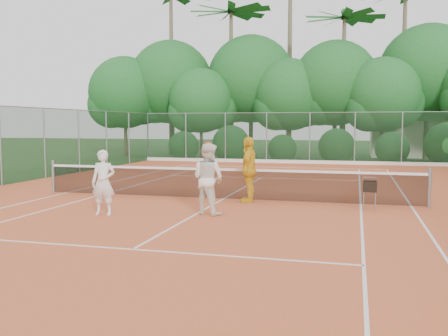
% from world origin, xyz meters
% --- Properties ---
extents(ground, '(120.00, 120.00, 0.00)m').
position_xyz_m(ground, '(0.00, 0.00, 0.00)').
color(ground, '#1F4418').
rests_on(ground, ground).
extents(clay_court, '(18.00, 36.00, 0.02)m').
position_xyz_m(clay_court, '(0.00, 0.00, 0.01)').
color(clay_court, '#D65D31').
rests_on(clay_court, ground).
extents(club_building, '(8.00, 5.00, 3.00)m').
position_xyz_m(club_building, '(9.00, 24.00, 1.50)').
color(club_building, beige).
rests_on(club_building, ground).
extents(tennis_net, '(11.97, 0.10, 1.10)m').
position_xyz_m(tennis_net, '(0.00, 0.00, 0.53)').
color(tennis_net, gray).
rests_on(tennis_net, clay_court).
extents(player_white, '(0.66, 0.49, 1.66)m').
position_xyz_m(player_white, '(-2.26, -3.31, 0.85)').
color(player_white, white).
rests_on(player_white, clay_court).
extents(player_center_grp, '(1.08, 0.97, 1.86)m').
position_xyz_m(player_center_grp, '(0.29, -2.52, 0.94)').
color(player_center_grp, white).
rests_on(player_center_grp, clay_court).
extents(player_yellow, '(0.50, 1.15, 1.94)m').
position_xyz_m(player_yellow, '(0.90, -0.34, 0.99)').
color(player_yellow, yellow).
rests_on(player_yellow, clay_court).
extents(ball_hopper, '(0.34, 0.34, 0.78)m').
position_xyz_m(ball_hopper, '(4.33, -0.80, 0.64)').
color(ball_hopper, gray).
rests_on(ball_hopper, clay_court).
extents(stray_ball_a, '(0.07, 0.07, 0.07)m').
position_xyz_m(stray_ball_a, '(0.77, 12.25, 0.05)').
color(stray_ball_a, gold).
rests_on(stray_ball_a, clay_court).
extents(stray_ball_b, '(0.07, 0.07, 0.07)m').
position_xyz_m(stray_ball_b, '(3.33, 9.90, 0.05)').
color(stray_ball_b, '#C1E635').
rests_on(stray_ball_b, clay_court).
extents(stray_ball_c, '(0.07, 0.07, 0.07)m').
position_xyz_m(stray_ball_c, '(0.95, 8.73, 0.05)').
color(stray_ball_c, '#BACB2F').
rests_on(stray_ball_c, clay_court).
extents(court_markings, '(11.03, 23.83, 0.01)m').
position_xyz_m(court_markings, '(0.00, 0.00, 0.02)').
color(court_markings, white).
rests_on(court_markings, clay_court).
extents(fence_back, '(18.07, 0.07, 3.00)m').
position_xyz_m(fence_back, '(0.00, 15.00, 1.52)').
color(fence_back, '#19381E').
rests_on(fence_back, clay_court).
extents(tropical_treeline, '(32.10, 8.49, 15.03)m').
position_xyz_m(tropical_treeline, '(1.43, 20.22, 5.11)').
color(tropical_treeline, brown).
rests_on(tropical_treeline, ground).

